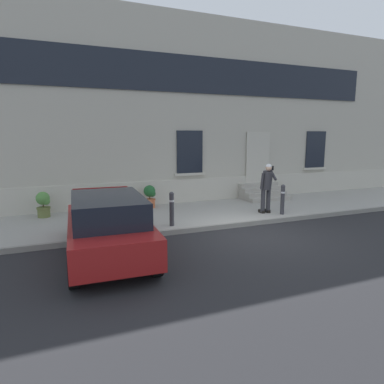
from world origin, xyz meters
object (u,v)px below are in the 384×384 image
(hatchback_car_red, at_px, (108,225))
(person_on_phone, at_px, (267,185))
(planter_charcoal, at_px, (99,199))
(planter_terracotta, at_px, (150,196))
(bollard_near_person, at_px, (283,198))
(bollard_far_left, at_px, (172,208))
(planter_olive, at_px, (43,204))

(hatchback_car_red, relative_size, person_on_phone, 2.36)
(planter_charcoal, distance_m, planter_terracotta, 1.84)
(bollard_near_person, distance_m, planter_charcoal, 6.49)
(bollard_far_left, distance_m, planter_olive, 4.48)
(bollard_far_left, height_order, planter_terracotta, bollard_far_left)
(bollard_near_person, height_order, person_on_phone, person_on_phone)
(hatchback_car_red, bearing_deg, planter_olive, 110.19)
(bollard_far_left, relative_size, planter_charcoal, 1.22)
(planter_olive, relative_size, planter_charcoal, 1.00)
(hatchback_car_red, height_order, planter_terracotta, hatchback_car_red)
(hatchback_car_red, distance_m, bollard_far_left, 2.64)
(person_on_phone, relative_size, planter_terracotta, 2.03)
(hatchback_car_red, xyz_separation_m, planter_terracotta, (2.12, 4.34, -0.18))
(planter_charcoal, bearing_deg, planter_terracotta, -3.71)
(person_on_phone, bearing_deg, hatchback_car_red, -157.50)
(hatchback_car_red, bearing_deg, planter_terracotta, 63.97)
(planter_terracotta, bearing_deg, planter_charcoal, 176.29)
(hatchback_car_red, distance_m, planter_charcoal, 4.47)
(hatchback_car_red, xyz_separation_m, bollard_far_left, (2.09, 1.61, -0.08))
(bollard_far_left, bearing_deg, planter_olive, 144.33)
(bollard_far_left, relative_size, planter_olive, 1.22)
(bollard_near_person, height_order, planter_charcoal, bollard_near_person)
(bollard_far_left, distance_m, person_on_phone, 3.64)
(bollard_near_person, distance_m, bollard_far_left, 4.03)
(hatchback_car_red, bearing_deg, bollard_near_person, 14.75)
(planter_charcoal, bearing_deg, planter_olive, -172.72)
(bollard_near_person, distance_m, planter_olive, 8.10)
(planter_terracotta, bearing_deg, hatchback_car_red, -116.03)
(bollard_far_left, bearing_deg, bollard_near_person, 0.00)
(planter_charcoal, relative_size, planter_terracotta, 1.00)
(person_on_phone, xyz_separation_m, planter_terracotta, (-3.57, 2.38, -0.54))
(person_on_phone, xyz_separation_m, planter_olive, (-7.24, 2.27, -0.54))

